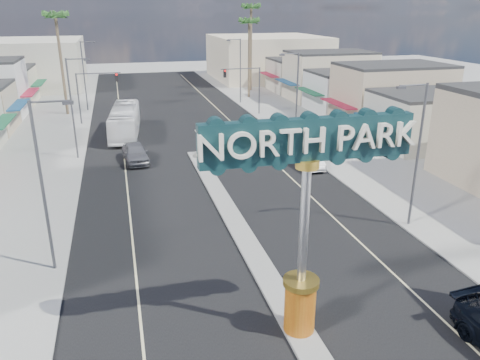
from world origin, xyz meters
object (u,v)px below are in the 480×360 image
gateway_sign (305,205)px  streetlight_l_mid (73,104)px  traffic_signal_right (246,82)px  streetlight_r_mid (295,93)px  city_bus (125,121)px  palm_right_far (251,12)px  palm_left_far (56,21)px  car_parked_left (135,153)px  streetlight_r_far (239,68)px  car_parked_right (309,159)px  streetlight_l_near (45,180)px  traffic_signal_left (94,88)px  streetlight_l_far (85,72)px  palm_right_mid (249,25)px  streetlight_r_near (416,149)px

gateway_sign → streetlight_l_mid: 29.91m
traffic_signal_right → streetlight_r_mid: size_ratio=0.67×
streetlight_r_mid → city_bus: 18.50m
palm_right_far → palm_left_far: bearing=-156.8°
streetlight_r_mid → car_parked_left: size_ratio=1.80×
palm_left_far → car_parked_left: (7.50, -22.25, -10.64)m
streetlight_r_far → car_parked_right: (-1.43, -29.54, -4.35)m
streetlight_l_mid → streetlight_r_mid: (20.87, 0.00, 0.00)m
streetlight_l_near → palm_right_far: bearing=63.9°
traffic_signal_left → streetlight_r_mid: bearing=-35.5°
gateway_sign → streetlight_l_far: gateway_sign is taller
gateway_sign → palm_right_far: size_ratio=0.65×
palm_right_mid → car_parked_right: size_ratio=2.79×
traffic_signal_right → palm_right_mid: bearing=72.4°
streetlight_r_mid → city_bus: bearing=155.3°
streetlight_r_mid → palm_left_far: 31.47m
streetlight_r_far → car_parked_left: bearing=-123.3°
streetlight_r_far → palm_right_far: (4.57, 10.00, 7.32)m
streetlight_r_far → car_parked_left: 29.32m
traffic_signal_left → streetlight_r_near: (19.62, -33.99, 0.79)m
traffic_signal_right → streetlight_l_far: 21.20m
streetlight_r_mid → palm_right_mid: palm_right_mid is taller
streetlight_r_mid → car_parked_right: bearing=-100.8°
traffic_signal_left → streetlight_r_mid: size_ratio=0.67×
city_bus → streetlight_r_near: bearing=-53.7°
gateway_sign → streetlight_r_near: 13.19m
streetlight_r_far → city_bus: streetlight_r_far is taller
streetlight_l_mid → streetlight_r_near: 28.90m
streetlight_l_near → streetlight_l_far: bearing=90.0°
palm_left_far → streetlight_r_mid: bearing=-40.5°
traffic_signal_left → streetlight_l_mid: bearing=-95.1°
palm_right_mid → city_bus: (-19.07, -18.41, -9.02)m
streetlight_r_mid → palm_left_far: bearing=139.5°
city_bus → palm_right_mid: bearing=49.4°
streetlight_l_mid → car_parked_right: streetlight_l_mid is taller
streetlight_l_far → palm_right_mid: 24.41m
car_parked_left → car_parked_right: car_parked_left is taller
palm_left_far → palm_right_mid: palm_left_far is taller
traffic_signal_right → streetlight_l_mid: bearing=-144.5°
streetlight_l_far → city_bus: bearing=-73.2°
streetlight_l_near → streetlight_r_near: (20.87, 0.00, 0.00)m
streetlight_r_near → car_parked_left: streetlight_r_near is taller
palm_right_mid → city_bus: bearing=-136.0°
palm_left_far → palm_right_far: bearing=23.2°
streetlight_l_far → palm_right_mid: palm_right_mid is taller
streetlight_r_near → palm_left_far: 46.80m
traffic_signal_left → streetlight_r_far: (19.62, 8.01, 0.79)m
streetlight_r_near → streetlight_r_far: size_ratio=1.00×
streetlight_l_mid → streetlight_r_mid: bearing=0.0°
traffic_signal_right → streetlight_r_mid: streetlight_r_mid is taller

